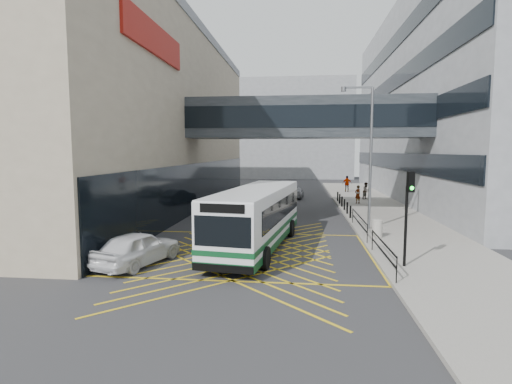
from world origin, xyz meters
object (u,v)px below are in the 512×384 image
(car_dark, at_px, (243,197))
(pedestrian_c, at_px, (347,184))
(car_white, at_px, (138,248))
(pedestrian_a, at_px, (358,194))
(pedestrian_b, at_px, (366,191))
(traffic_light, at_px, (408,205))
(street_lamp, at_px, (368,149))
(bus, at_px, (258,216))
(litter_bin, at_px, (377,229))
(car_silver, at_px, (295,192))

(car_dark, distance_m, pedestrian_c, 15.75)
(car_white, bearing_deg, pedestrian_a, -103.14)
(car_white, relative_size, car_dark, 1.12)
(pedestrian_b, distance_m, pedestrian_c, 7.44)
(traffic_light, xyz_separation_m, pedestrian_b, (2.17, 24.02, -1.77))
(street_lamp, xyz_separation_m, pedestrian_c, (1.47, 23.03, -4.03))
(bus, distance_m, traffic_light, 7.51)
(street_lamp, xyz_separation_m, litter_bin, (0.23, -2.56, -4.49))
(bus, height_order, car_dark, bus)
(car_white, xyz_separation_m, car_silver, (6.59, 25.97, -0.13))
(car_dark, xyz_separation_m, pedestrian_c, (10.94, 11.32, 0.45))
(street_lamp, distance_m, pedestrian_b, 16.39)
(bus, relative_size, car_silver, 2.77)
(litter_bin, height_order, pedestrian_c, pedestrian_c)
(car_dark, relative_size, street_lamp, 0.49)
(car_silver, distance_m, pedestrian_b, 7.31)
(car_dark, bearing_deg, pedestrian_b, 179.76)
(car_silver, height_order, traffic_light, traffic_light)
(bus, height_order, litter_bin, bus)
(bus, distance_m, street_lamp, 8.77)
(street_lamp, height_order, pedestrian_b, street_lamp)
(traffic_light, bearing_deg, pedestrian_a, 67.91)
(car_silver, height_order, pedestrian_c, pedestrian_c)
(car_dark, xyz_separation_m, traffic_light, (9.82, -20.06, 2.10))
(pedestrian_b, bearing_deg, car_white, -162.13)
(bus, bearing_deg, car_dark, 108.66)
(car_dark, relative_size, traffic_light, 1.07)
(bus, bearing_deg, car_white, -134.80)
(pedestrian_c, bearing_deg, car_silver, 44.88)
(street_lamp, bearing_deg, car_dark, 127.04)
(car_dark, bearing_deg, pedestrian_a, 164.58)
(bus, xyz_separation_m, car_dark, (-3.18, 16.73, -0.99))
(bus, relative_size, car_white, 2.34)
(car_dark, relative_size, car_silver, 1.05)
(car_white, relative_size, car_silver, 1.18)
(pedestrian_b, xyz_separation_m, pedestrian_c, (-1.05, 7.37, 0.11))
(pedestrian_a, relative_size, pedestrian_b, 0.99)
(car_white, bearing_deg, bus, -125.31)
(pedestrian_b, height_order, pedestrian_c, pedestrian_c)
(street_lamp, bearing_deg, pedestrian_b, 78.94)
(bus, distance_m, pedestrian_c, 29.11)
(litter_bin, xyz_separation_m, pedestrian_b, (2.29, 18.22, 0.35))
(bus, distance_m, car_silver, 22.31)
(street_lamp, height_order, pedestrian_c, street_lamp)
(bus, xyz_separation_m, traffic_light, (6.63, -3.33, 1.11))
(car_dark, distance_m, traffic_light, 22.44)
(traffic_light, distance_m, litter_bin, 6.17)
(litter_bin, height_order, pedestrian_a, pedestrian_a)
(pedestrian_b, bearing_deg, pedestrian_c, 55.28)
(bus, height_order, traffic_light, traffic_light)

